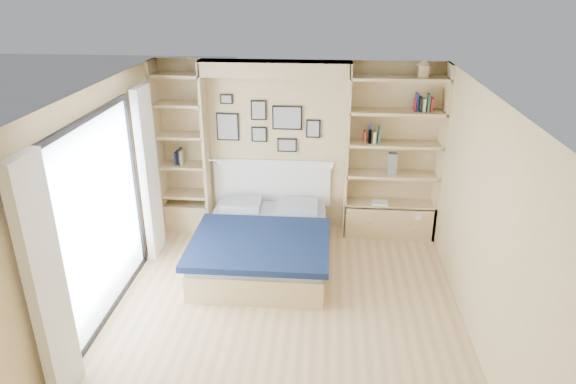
{
  "coord_description": "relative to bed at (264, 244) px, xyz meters",
  "views": [
    {
      "loc": [
        0.43,
        -4.77,
        3.54
      ],
      "look_at": [
        -0.03,
        0.9,
        1.13
      ],
      "focal_mm": 32.0,
      "sensor_mm": 36.0,
      "label": 1
    }
  ],
  "objects": [
    {
      "name": "ground",
      "position": [
        0.37,
        -1.15,
        -0.28
      ],
      "size": [
        4.5,
        4.5,
        0.0
      ],
      "primitive_type": "plane",
      "color": "tan",
      "rests_on": "ground"
    },
    {
      "name": "room_shell",
      "position": [
        -0.01,
        0.37,
        0.8
      ],
      "size": [
        4.5,
        4.5,
        4.5
      ],
      "color": "#D4B77F",
      "rests_on": "ground"
    },
    {
      "name": "bed",
      "position": [
        0.0,
        0.0,
        0.0
      ],
      "size": [
        1.72,
        2.16,
        1.07
      ],
      "color": "#D1B17E",
      "rests_on": "ground"
    },
    {
      "name": "photo_gallery",
      "position": [
        -0.08,
        1.07,
        1.33
      ],
      "size": [
        1.48,
        0.02,
        0.82
      ],
      "color": "black",
      "rests_on": "ground"
    },
    {
      "name": "reading_lamps",
      "position": [
        0.07,
        0.85,
        0.83
      ],
      "size": [
        1.92,
        0.12,
        0.15
      ],
      "color": "silver",
      "rests_on": "ground"
    },
    {
      "name": "shelf_decor",
      "position": [
        1.43,
        0.92,
        1.41
      ],
      "size": [
        3.55,
        0.23,
        2.03
      ],
      "color": "#A51E1E",
      "rests_on": "ground"
    },
    {
      "name": "deck_chair",
      "position": [
        -2.42,
        0.09,
        0.09
      ],
      "size": [
        0.66,
        0.86,
        0.77
      ],
      "rotation": [
        0.0,
        0.0,
        -0.3
      ],
      "color": "tan",
      "rests_on": "ground"
    }
  ]
}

